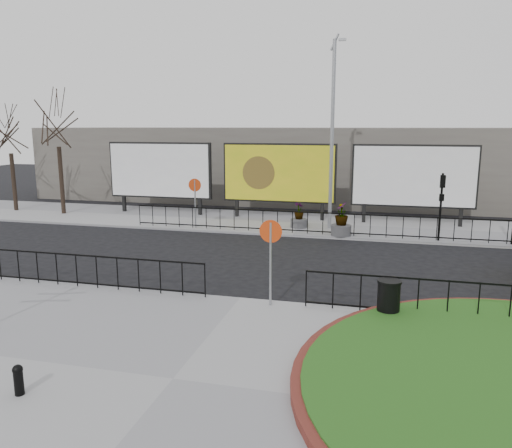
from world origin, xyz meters
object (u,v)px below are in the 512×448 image
(billboard_mid, at_px, (279,173))
(lamp_post, at_px, (332,132))
(planter_b, at_px, (299,218))
(litter_bin, at_px, (389,299))
(planter_c, at_px, (341,222))
(bollard, at_px, (18,378))

(billboard_mid, bearing_deg, lamp_post, -33.25)
(lamp_post, xyz_separation_m, planter_b, (-1.51, -0.26, -4.24))
(billboard_mid, relative_size, litter_bin, 5.91)
(billboard_mid, distance_m, lamp_post, 4.23)
(litter_bin, xyz_separation_m, planter_c, (-2.04, 10.00, 0.09))
(lamp_post, bearing_deg, billboard_mid, 146.75)
(billboard_mid, distance_m, bollard, 19.39)
(planter_b, bearing_deg, bollard, -98.62)
(planter_c, bearing_deg, bollard, -106.97)
(billboard_mid, height_order, litter_bin, billboard_mid)
(bollard, xyz_separation_m, planter_b, (2.58, 17.01, 0.13))
(lamp_post, height_order, bollard, lamp_post)
(lamp_post, xyz_separation_m, litter_bin, (2.73, -11.60, -4.18))
(billboard_mid, bearing_deg, litter_bin, -67.08)
(billboard_mid, distance_m, litter_bin, 14.86)
(bollard, bearing_deg, lamp_post, 76.68)
(billboard_mid, xyz_separation_m, bollard, (-1.08, -19.24, -2.15))
(litter_bin, bearing_deg, planter_b, 110.51)
(lamp_post, xyz_separation_m, planter_c, (0.69, -1.60, -4.08))
(lamp_post, height_order, litter_bin, lamp_post)
(planter_b, height_order, planter_c, planter_c)
(bollard, height_order, litter_bin, litter_bin)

